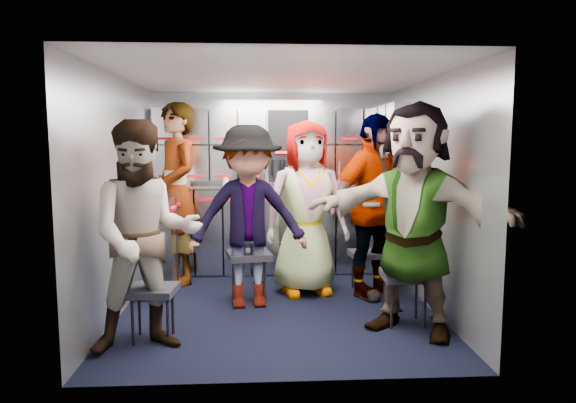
{
  "coord_description": "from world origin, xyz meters",
  "views": [
    {
      "loc": [
        -0.17,
        -4.62,
        1.52
      ],
      "look_at": [
        0.12,
        0.35,
        0.94
      ],
      "focal_mm": 32.0,
      "sensor_mm": 36.0,
      "label": 1
    }
  ],
  "objects": [
    {
      "name": "cup_left",
      "position": [
        -0.54,
        1.23,
        1.08
      ],
      "size": [
        0.08,
        0.08,
        0.1
      ],
      "primitive_type": "cylinder",
      "color": "tan",
      "rests_on": "counter"
    },
    {
      "name": "wall_left",
      "position": [
        -1.4,
        0.0,
        1.05
      ],
      "size": [
        0.04,
        3.0,
        2.1
      ],
      "primitive_type": "cube",
      "color": "#9AA0A8",
      "rests_on": "ground"
    },
    {
      "name": "jump_seat_near_right",
      "position": [
        1.05,
        -0.5,
        0.39
      ],
      "size": [
        0.39,
        0.37,
        0.44
      ],
      "rotation": [
        0.0,
        0.0,
        -0.05
      ],
      "color": "black",
      "rests_on": "ground"
    },
    {
      "name": "floor",
      "position": [
        0.0,
        0.0,
        0.0
      ],
      "size": [
        3.0,
        3.0,
        0.0
      ],
      "primitive_type": "plane",
      "color": "black",
      "rests_on": "ground"
    },
    {
      "name": "coffee_niche",
      "position": [
        0.18,
        1.41,
        1.47
      ],
      "size": [
        0.46,
        0.16,
        0.84
      ],
      "primitive_type": null,
      "color": "black",
      "rests_on": "wall_back"
    },
    {
      "name": "cart_bank_back",
      "position": [
        0.0,
        1.29,
        0.49
      ],
      "size": [
        2.68,
        0.38,
        0.99
      ],
      "primitive_type": "cube",
      "color": "#A5ACB6",
      "rests_on": "ground"
    },
    {
      "name": "locker_bank_right",
      "position": [
        1.25,
        0.7,
        1.49
      ],
      "size": [
        0.28,
        1.0,
        0.82
      ],
      "primitive_type": "cube",
      "color": "#A5ACB6",
      "rests_on": "wall_right"
    },
    {
      "name": "red_latch_strip",
      "position": [
        0.0,
        1.09,
        0.88
      ],
      "size": [
        2.6,
        0.02,
        0.03
      ],
      "primitive_type": "cube",
      "color": "#B60714",
      "rests_on": "cart_bank_back"
    },
    {
      "name": "right_cabinet",
      "position": [
        1.25,
        0.6,
        0.5
      ],
      "size": [
        0.28,
        1.2,
        1.0
      ],
      "primitive_type": "cube",
      "color": "#A5ACB6",
      "rests_on": "ground"
    },
    {
      "name": "ceiling",
      "position": [
        0.0,
        0.0,
        2.1
      ],
      "size": [
        2.8,
        3.0,
        0.02
      ],
      "primitive_type": "cube",
      "color": "silver",
      "rests_on": "wall_back"
    },
    {
      "name": "cart_bank_left",
      "position": [
        -1.19,
        0.56,
        0.49
      ],
      "size": [
        0.38,
        0.76,
        0.99
      ],
      "primitive_type": "cube",
      "color": "#A5ACB6",
      "rests_on": "ground"
    },
    {
      "name": "bottle_mid",
      "position": [
        0.22,
        1.24,
        1.14
      ],
      "size": [
        0.07,
        0.07,
        0.22
      ],
      "primitive_type": "cylinder",
      "color": "white",
      "rests_on": "counter"
    },
    {
      "name": "bottle_right",
      "position": [
        0.76,
        1.24,
        1.17
      ],
      "size": [
        0.06,
        0.06,
        0.28
      ],
      "primitive_type": "cylinder",
      "color": "white",
      "rests_on": "counter"
    },
    {
      "name": "bottle_left",
      "position": [
        -0.98,
        1.24,
        1.14
      ],
      "size": [
        0.07,
        0.07,
        0.22
      ],
      "primitive_type": "cylinder",
      "color": "white",
      "rests_on": "counter"
    },
    {
      "name": "wall_back",
      "position": [
        0.0,
        1.5,
        1.05
      ],
      "size": [
        2.8,
        0.04,
        2.1
      ],
      "primitive_type": "cube",
      "color": "#9AA0A8",
      "rests_on": "ground"
    },
    {
      "name": "wall_right",
      "position": [
        1.4,
        0.0,
        1.05
      ],
      "size": [
        0.04,
        3.0,
        2.1
      ],
      "primitive_type": "cube",
      "color": "#9AA0A8",
      "rests_on": "ground"
    },
    {
      "name": "jump_seat_mid_left",
      "position": [
        -0.26,
        0.23,
        0.42
      ],
      "size": [
        0.46,
        0.44,
        0.47
      ],
      "rotation": [
        0.0,
        0.0,
        0.17
      ],
      "color": "black",
      "rests_on": "ground"
    },
    {
      "name": "attendant_arc_b",
      "position": [
        -0.26,
        0.05,
        0.84
      ],
      "size": [
        1.14,
        0.74,
        1.68
      ],
      "primitive_type": "imported",
      "rotation": [
        0.0,
        0.0,
        0.11
      ],
      "color": "black",
      "rests_on": "ground"
    },
    {
      "name": "attendant_arc_e",
      "position": [
        1.05,
        -0.68,
        0.92
      ],
      "size": [
        1.69,
        1.47,
        1.84
      ],
      "primitive_type": "imported",
      "rotation": [
        0.0,
        0.0,
        -0.65
      ],
      "color": "black",
      "rests_on": "ground"
    },
    {
      "name": "jump_seat_center",
      "position": [
        0.31,
        0.62,
        0.44
      ],
      "size": [
        0.53,
        0.52,
        0.5
      ],
      "rotation": [
        0.0,
        0.0,
        -0.34
      ],
      "color": "black",
      "rests_on": "ground"
    },
    {
      "name": "counter",
      "position": [
        0.0,
        1.29,
        1.01
      ],
      "size": [
        2.68,
        0.42,
        0.03
      ],
      "primitive_type": "cube",
      "color": "#ADAFB4",
      "rests_on": "cart_bank_back"
    },
    {
      "name": "jump_seat_near_left",
      "position": [
        -0.99,
        -0.74,
        0.37
      ],
      "size": [
        0.38,
        0.36,
        0.42
      ],
      "rotation": [
        0.0,
        0.0,
        -0.09
      ],
      "color": "black",
      "rests_on": "ground"
    },
    {
      "name": "locker_bank_back",
      "position": [
        0.0,
        1.35,
        1.49
      ],
      "size": [
        2.68,
        0.28,
        0.82
      ],
      "primitive_type": "cube",
      "color": "#A5ACB6",
      "rests_on": "wall_back"
    },
    {
      "name": "cup_right",
      "position": [
        1.25,
        1.23,
        1.08
      ],
      "size": [
        0.07,
        0.07,
        0.1
      ],
      "primitive_type": "cylinder",
      "color": "tan",
      "rests_on": "counter"
    },
    {
      "name": "attendant_arc_c",
      "position": [
        0.31,
        0.44,
        0.87
      ],
      "size": [
        0.93,
        0.7,
        1.74
      ],
      "primitive_type": "imported",
      "rotation": [
        0.0,
        0.0,
        0.18
      ],
      "color": "black",
      "rests_on": "ground"
    },
    {
      "name": "jump_seat_mid_right",
      "position": [
        0.94,
        0.47,
        0.36
      ],
      "size": [
        0.37,
        0.36,
        0.41
      ],
      "rotation": [
        0.0,
        0.0,
        0.09
      ],
      "color": "black",
      "rests_on": "ground"
    },
    {
      "name": "attendant_standing",
      "position": [
        -1.05,
        0.92,
        0.97
      ],
      "size": [
        0.76,
        0.85,
        1.94
      ],
      "primitive_type": "imported",
      "rotation": [
        0.0,
        0.0,
        -1.03
      ],
      "color": "black",
      "rests_on": "ground"
    },
    {
      "name": "attendant_arc_a",
      "position": [
        -0.99,
        -0.92,
        0.84
      ],
      "size": [
        0.96,
        0.83,
        1.68
      ],
      "primitive_type": "imported",
      "rotation": [
        0.0,
        0.0,
        0.27
      ],
      "color": "black",
      "rests_on": "ground"
    },
    {
      "name": "attendant_arc_d",
      "position": [
        0.94,
        0.29,
        0.9
      ],
      "size": [
        1.12,
        0.94,
        1.8
      ],
      "primitive_type": "imported",
      "rotation": [
        0.0,
        0.0,
        0.58
      ],
      "color": "black",
      "rests_on": "ground"
    }
  ]
}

